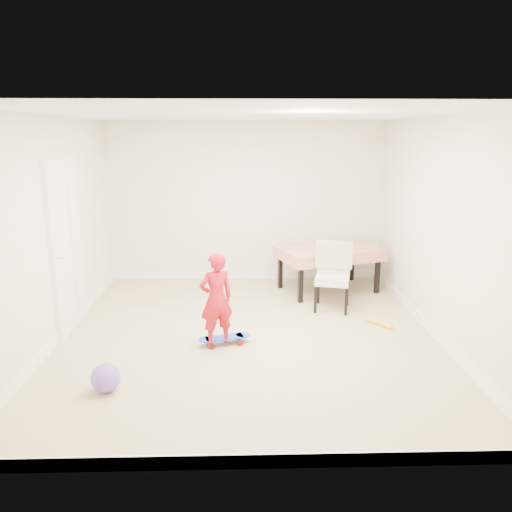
{
  "coord_description": "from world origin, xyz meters",
  "views": [
    {
      "loc": [
        -0.07,
        -5.68,
        2.39
      ],
      "look_at": [
        0.1,
        0.2,
        0.95
      ],
      "focal_mm": 35.0,
      "sensor_mm": 36.0,
      "label": 1
    }
  ],
  "objects_px": {
    "skateboard": "(224,340)",
    "balloon": "(106,378)",
    "dining_table": "(328,269)",
    "dining_chair": "(332,277)",
    "child": "(216,302)"
  },
  "relations": [
    {
      "from": "skateboard",
      "to": "balloon",
      "type": "height_order",
      "value": "balloon"
    },
    {
      "from": "dining_table",
      "to": "dining_chair",
      "type": "relative_size",
      "value": 1.59
    },
    {
      "from": "skateboard",
      "to": "balloon",
      "type": "distance_m",
      "value": 1.53
    },
    {
      "from": "dining_table",
      "to": "balloon",
      "type": "distance_m",
      "value": 4.08
    },
    {
      "from": "skateboard",
      "to": "dining_table",
      "type": "bearing_deg",
      "value": 36.72
    },
    {
      "from": "dining_table",
      "to": "child",
      "type": "bearing_deg",
      "value": -146.64
    },
    {
      "from": "child",
      "to": "dining_table",
      "type": "bearing_deg",
      "value": -152.1
    },
    {
      "from": "dining_chair",
      "to": "dining_table",
      "type": "bearing_deg",
      "value": 98.26
    },
    {
      "from": "dining_table",
      "to": "balloon",
      "type": "relative_size",
      "value": 5.3
    },
    {
      "from": "dining_table",
      "to": "balloon",
      "type": "xyz_separation_m",
      "value": [
        -2.64,
        -3.1,
        -0.21
      ]
    },
    {
      "from": "dining_chair",
      "to": "skateboard",
      "type": "height_order",
      "value": "dining_chair"
    },
    {
      "from": "dining_table",
      "to": "dining_chair",
      "type": "height_order",
      "value": "dining_chair"
    },
    {
      "from": "balloon",
      "to": "child",
      "type": "bearing_deg",
      "value": 45.02
    },
    {
      "from": "child",
      "to": "balloon",
      "type": "distance_m",
      "value": 1.48
    },
    {
      "from": "dining_table",
      "to": "child",
      "type": "height_order",
      "value": "child"
    }
  ]
}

